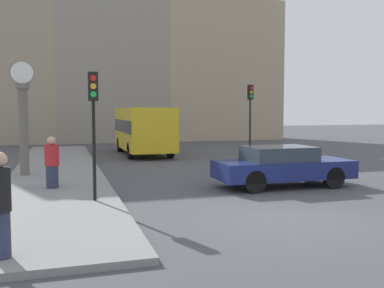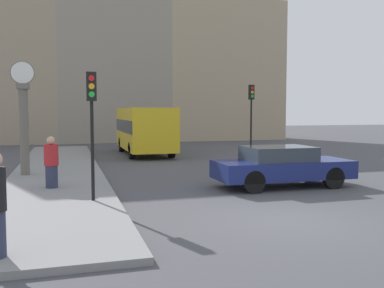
% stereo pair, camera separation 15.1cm
% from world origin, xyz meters
% --- Properties ---
extents(ground_plane, '(120.00, 120.00, 0.00)m').
position_xyz_m(ground_plane, '(0.00, 0.00, 0.00)').
color(ground_plane, '#47474C').
extents(sidewalk_corner, '(3.40, 23.66, 0.14)m').
position_xyz_m(sidewalk_corner, '(-5.26, 9.83, 0.07)').
color(sidewalk_corner, gray).
rests_on(sidewalk_corner, ground_plane).
extents(building_row, '(27.91, 5.00, 17.61)m').
position_xyz_m(building_row, '(-1.14, 28.07, 7.58)').
color(building_row, gray).
rests_on(building_row, ground_plane).
extents(sedan_car, '(4.56, 1.79, 1.36)m').
position_xyz_m(sedan_car, '(1.98, 4.01, 0.71)').
color(sedan_car, navy).
rests_on(sedan_car, ground_plane).
extents(bus_distant, '(2.47, 7.00, 2.72)m').
position_xyz_m(bus_distant, '(-0.50, 16.00, 1.55)').
color(bus_distant, gold).
rests_on(bus_distant, ground_plane).
extents(traffic_light_near, '(0.26, 0.24, 3.41)m').
position_xyz_m(traffic_light_near, '(-4.23, 2.88, 2.59)').
color(traffic_light_near, black).
rests_on(traffic_light_near, sidewalk_corner).
extents(traffic_light_far, '(0.26, 0.24, 3.89)m').
position_xyz_m(traffic_light_far, '(4.35, 11.76, 2.78)').
color(traffic_light_far, black).
rests_on(traffic_light_far, ground_plane).
extents(street_clock, '(0.86, 0.44, 4.24)m').
position_xyz_m(street_clock, '(-6.40, 8.39, 2.19)').
color(street_clock, '#666056').
rests_on(street_clock, sidewalk_corner).
extents(pedestrian_red_top, '(0.44, 0.44, 1.61)m').
position_xyz_m(pedestrian_red_top, '(-5.35, 5.20, 0.92)').
color(pedestrian_red_top, '#2D334C').
rests_on(pedestrian_red_top, sidewalk_corner).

